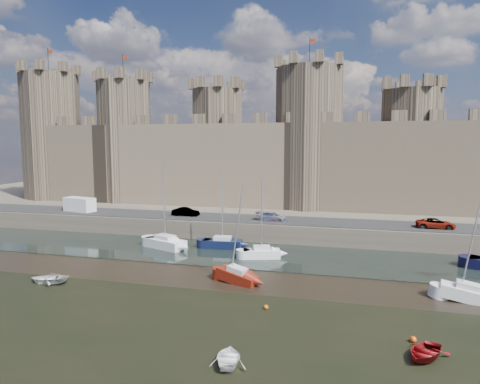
# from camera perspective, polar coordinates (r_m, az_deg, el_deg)

# --- Properties ---
(ground) EXTENTS (160.00, 160.00, 0.00)m
(ground) POSITION_cam_1_polar(r_m,az_deg,el_deg) (29.20, -5.84, -20.38)
(ground) COLOR black
(ground) RESTS_ON ground
(water_channel) EXTENTS (160.00, 12.00, 0.08)m
(water_channel) POSITION_cam_1_polar(r_m,az_deg,el_deg) (50.95, 3.79, -8.49)
(water_channel) COLOR black
(water_channel) RESTS_ON ground
(quay) EXTENTS (160.00, 60.00, 2.50)m
(quay) POSITION_cam_1_polar(r_m,az_deg,el_deg) (85.69, 8.39, -1.61)
(quay) COLOR #4C443A
(quay) RESTS_ON ground
(road) EXTENTS (160.00, 7.00, 0.10)m
(road) POSITION_cam_1_polar(r_m,az_deg,el_deg) (60.03, 5.63, -3.76)
(road) COLOR black
(road) RESTS_ON quay
(castle) EXTENTS (108.50, 11.00, 29.00)m
(castle) POSITION_cam_1_polar(r_m,az_deg,el_deg) (73.04, 6.97, 5.24)
(castle) COLOR #42382B
(castle) RESTS_ON quay
(car_0) EXTENTS (3.75, 2.34, 1.19)m
(car_0) POSITION_cam_1_polar(r_m,az_deg,el_deg) (73.31, -21.25, -1.88)
(car_0) COLOR gray
(car_0) RESTS_ON quay
(car_1) EXTENTS (4.02, 1.43, 1.32)m
(car_1) POSITION_cam_1_polar(r_m,az_deg,el_deg) (63.58, -7.26, -2.65)
(car_1) COLOR gray
(car_1) RESTS_ON quay
(car_2) EXTENTS (4.36, 1.98, 1.24)m
(car_2) POSITION_cam_1_polar(r_m,az_deg,el_deg) (59.56, 4.24, -3.28)
(car_2) COLOR gray
(car_2) RESTS_ON quay
(car_3) EXTENTS (4.72, 2.26, 1.30)m
(car_3) POSITION_cam_1_polar(r_m,az_deg,el_deg) (59.34, 24.65, -3.86)
(car_3) COLOR gray
(car_3) RESTS_ON quay
(van) EXTENTS (5.50, 3.19, 2.25)m
(van) POSITION_cam_1_polar(r_m,az_deg,el_deg) (71.75, -20.61, -1.60)
(van) COLOR white
(van) RESTS_ON quay
(sailboat_0) EXTENTS (6.01, 4.11, 10.48)m
(sailboat_0) POSITION_cam_1_polar(r_m,az_deg,el_deg) (55.04, -9.95, -6.61)
(sailboat_0) COLOR white
(sailboat_0) RESTS_ON ground
(sailboat_1) EXTENTS (4.96, 2.28, 9.65)m
(sailboat_1) POSITION_cam_1_polar(r_m,az_deg,el_deg) (54.21, -2.35, -6.77)
(sailboat_1) COLOR black
(sailboat_1) RESTS_ON ground
(sailboat_2) EXTENTS (4.51, 2.80, 9.09)m
(sailboat_2) POSITION_cam_1_polar(r_m,az_deg,el_deg) (49.70, 2.89, -8.02)
(sailboat_2) COLOR white
(sailboat_2) RESTS_ON ground
(sailboat_4) EXTENTS (4.38, 2.86, 9.55)m
(sailboat_4) POSITION_cam_1_polar(r_m,az_deg,el_deg) (41.44, -0.35, -11.04)
(sailboat_4) COLOR maroon
(sailboat_4) RESTS_ON ground
(sailboat_5) EXTENTS (4.75, 2.51, 9.74)m
(sailboat_5) POSITION_cam_1_polar(r_m,az_deg,el_deg) (41.58, 28.23, -11.77)
(sailboat_5) COLOR white
(sailboat_5) RESTS_ON ground
(dinghy_2) EXTENTS (2.69, 3.36, 0.62)m
(dinghy_2) POSITION_cam_1_polar(r_m,az_deg,el_deg) (27.63, -1.48, -21.28)
(dinghy_2) COLOR white
(dinghy_2) RESTS_ON ground
(dinghy_4) EXTENTS (3.72, 4.17, 0.71)m
(dinghy_4) POSITION_cam_1_polar(r_m,az_deg,el_deg) (30.34, 23.41, -19.07)
(dinghy_4) COLOR maroon
(dinghy_4) RESTS_ON ground
(dinghy_6) EXTENTS (3.94, 2.87, 0.80)m
(dinghy_6) POSITION_cam_1_polar(r_m,az_deg,el_deg) (45.19, -24.21, -10.54)
(dinghy_6) COLOR silver
(dinghy_6) RESTS_ON ground
(buoy_1) EXTENTS (0.38, 0.38, 0.38)m
(buoy_1) POSITION_cam_1_polar(r_m,az_deg,el_deg) (35.38, 3.50, -15.07)
(buoy_1) COLOR #E6610A
(buoy_1) RESTS_ON ground
(buoy_5) EXTENTS (0.42, 0.42, 0.42)m
(buoy_5) POSITION_cam_1_polar(r_m,az_deg,el_deg) (32.22, 22.09, -17.75)
(buoy_5) COLOR #E9500A
(buoy_5) RESTS_ON ground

